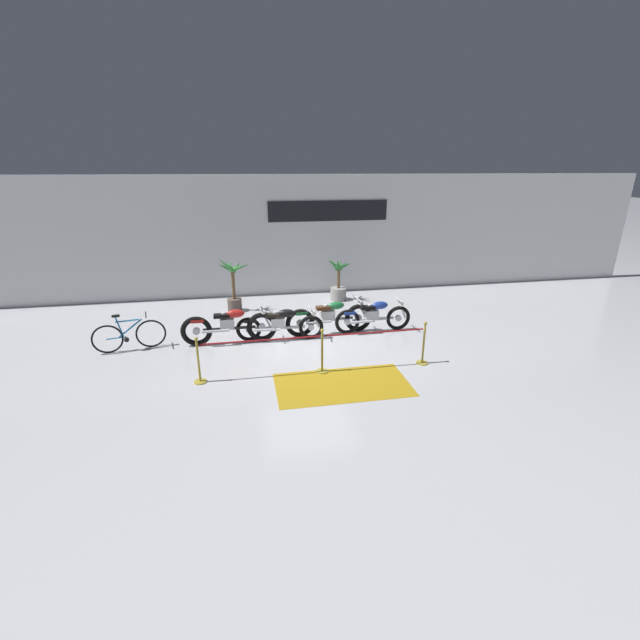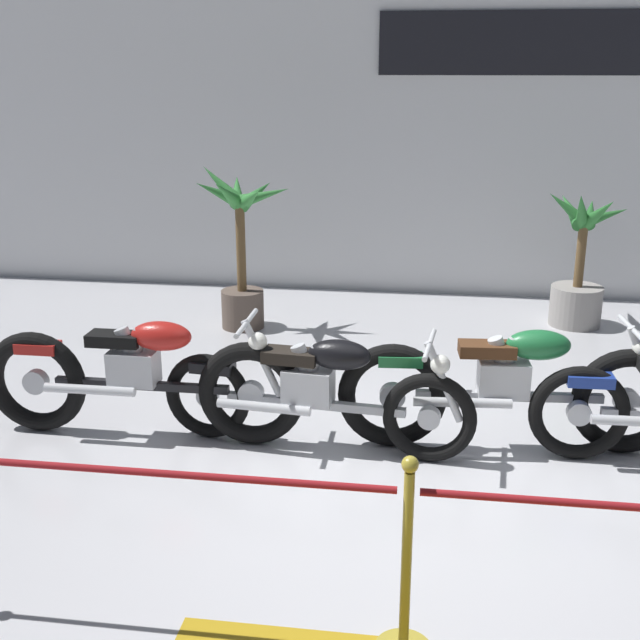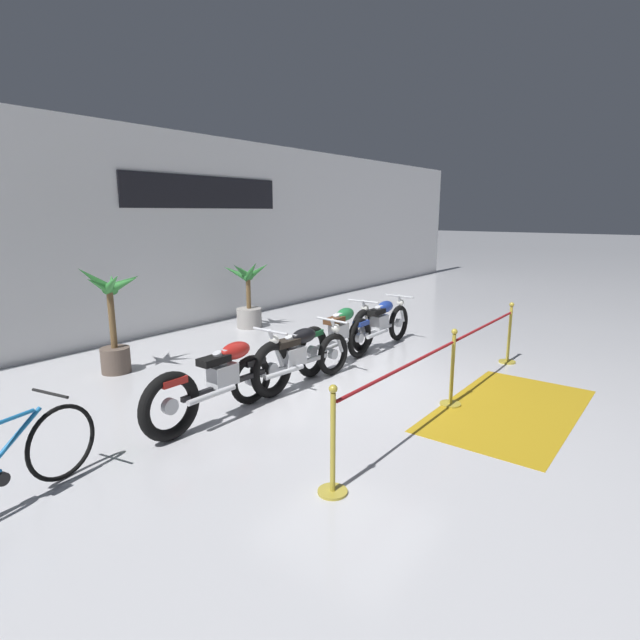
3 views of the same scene
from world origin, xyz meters
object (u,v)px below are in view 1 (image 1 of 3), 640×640
(potted_palm_right_of_row, at_px, (338,283))
(stanchion_mid_left, at_px, (322,357))
(bicycle, at_px, (129,336))
(motorcycle_green_2, at_px, (330,317))
(motorcycle_black_1, at_px, (280,324))
(motorcycle_blue_3, at_px, (374,316))
(motorcycle_red_0, at_px, (230,326))
(stanchion_far_left, at_px, (266,349))
(stanchion_mid_right, at_px, (423,349))
(floor_banner, at_px, (342,385))
(potted_palm_left_of_row, at_px, (233,285))

(potted_palm_right_of_row, relative_size, stanchion_mid_left, 1.48)
(bicycle, distance_m, stanchion_mid_left, 5.04)
(motorcycle_green_2, height_order, potted_palm_right_of_row, potted_palm_right_of_row)
(motorcycle_black_1, height_order, motorcycle_blue_3, motorcycle_blue_3)
(motorcycle_red_0, distance_m, bicycle, 2.51)
(stanchion_far_left, relative_size, stanchion_mid_right, 4.95)
(motorcycle_black_1, relative_size, stanchion_far_left, 0.45)
(floor_banner, bearing_deg, motorcycle_black_1, 110.83)
(motorcycle_black_1, height_order, stanchion_mid_right, stanchion_mid_right)
(potted_palm_left_of_row, bearing_deg, motorcycle_green_2, -44.52)
(motorcycle_red_0, bearing_deg, potted_palm_right_of_row, 42.15)
(motorcycle_red_0, xyz_separation_m, motorcycle_blue_3, (3.97, 0.11, -0.01))
(motorcycle_black_1, relative_size, bicycle, 1.35)
(motorcycle_red_0, distance_m, motorcycle_blue_3, 3.97)
(potted_palm_left_of_row, bearing_deg, stanchion_mid_right, -47.93)
(motorcycle_black_1, height_order, bicycle, bicycle)
(bicycle, xyz_separation_m, stanchion_far_left, (3.33, -2.13, 0.26))
(motorcycle_black_1, bearing_deg, motorcycle_green_2, 7.98)
(stanchion_mid_right, bearing_deg, potted_palm_left_of_row, 132.07)
(motorcycle_blue_3, relative_size, floor_banner, 0.77)
(motorcycle_red_0, height_order, stanchion_mid_right, stanchion_mid_right)
(motorcycle_green_2, bearing_deg, potted_palm_right_of_row, 72.97)
(motorcycle_blue_3, height_order, stanchion_far_left, stanchion_far_left)
(motorcycle_blue_3, xyz_separation_m, bicycle, (-6.48, -0.09, -0.07))
(motorcycle_green_2, height_order, potted_palm_left_of_row, potted_palm_left_of_row)
(motorcycle_blue_3, distance_m, stanchion_mid_left, 2.93)
(motorcycle_blue_3, xyz_separation_m, stanchion_far_left, (-3.15, -2.22, 0.18))
(motorcycle_black_1, height_order, stanchion_mid_left, stanchion_mid_left)
(motorcycle_red_0, xyz_separation_m, stanchion_mid_left, (2.07, -2.11, -0.13))
(motorcycle_blue_3, height_order, stanchion_mid_right, stanchion_mid_right)
(stanchion_mid_left, xyz_separation_m, stanchion_mid_right, (2.43, 0.00, 0.00))
(motorcycle_red_0, bearing_deg, stanchion_far_left, -68.66)
(motorcycle_red_0, relative_size, potted_palm_right_of_row, 1.59)
(motorcycle_red_0, relative_size, motorcycle_green_2, 1.00)
(stanchion_mid_right, relative_size, floor_banner, 0.37)
(motorcycle_black_1, relative_size, motorcycle_green_2, 0.94)
(potted_palm_right_of_row, bearing_deg, stanchion_mid_left, -106.69)
(stanchion_far_left, distance_m, stanchion_mid_left, 1.28)
(motorcycle_black_1, height_order, floor_banner, motorcycle_black_1)
(bicycle, distance_m, stanchion_far_left, 3.96)
(motorcycle_green_2, relative_size, stanchion_mid_left, 2.37)
(potted_palm_left_of_row, height_order, stanchion_far_left, potted_palm_left_of_row)
(motorcycle_blue_3, bearing_deg, potted_palm_left_of_row, 145.64)
(motorcycle_blue_3, height_order, floor_banner, motorcycle_blue_3)
(stanchion_mid_left, bearing_deg, potted_palm_left_of_row, 111.90)
(motorcycle_red_0, bearing_deg, motorcycle_blue_3, 1.60)
(bicycle, height_order, potted_palm_right_of_row, potted_palm_right_of_row)
(stanchion_far_left, relative_size, stanchion_mid_left, 4.95)
(stanchion_far_left, xyz_separation_m, floor_banner, (1.56, -0.69, -0.65))
(stanchion_mid_right, bearing_deg, motorcycle_green_2, 127.75)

